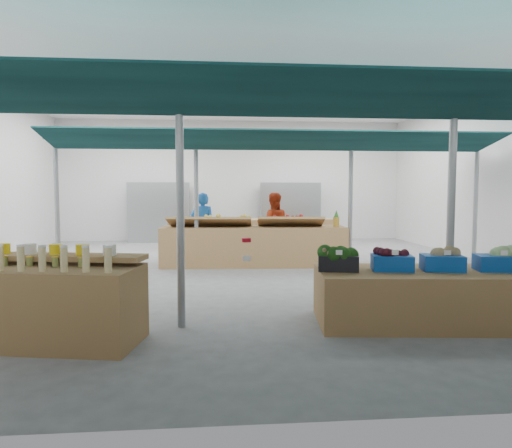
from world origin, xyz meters
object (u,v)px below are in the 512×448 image
Objects in this scene: veg_counter at (457,297)px; fruit_counter at (253,246)px; vendor_right at (273,226)px; bottle_shelf at (53,302)px; vendor_left at (203,226)px.

veg_counter is 5.40m from fruit_counter.
bottle_shelf is at bearing 65.62° from vendor_right.
veg_counter is at bearing 122.70° from vendor_left.
fruit_counter is 2.50× the size of vendor_right.
vendor_right reaches higher than bottle_shelf.
vendor_left is (1.48, 6.34, 0.37)m from bottle_shelf.
bottle_shelf is 4.93m from veg_counter.
bottle_shelf is 5.89m from fruit_counter.
vendor_right is (3.28, 6.34, 0.37)m from bottle_shelf.
vendor_left is at bearing 140.49° from fruit_counter.
vendor_left is 1.80m from vendor_right.
bottle_shelf is 1.24× the size of vendor_left.
vendor_left is at bearing 125.72° from veg_counter.
veg_counter is (4.91, 0.33, -0.12)m from bottle_shelf.
fruit_counter is 1.31m from vendor_right.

